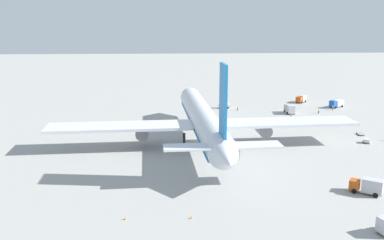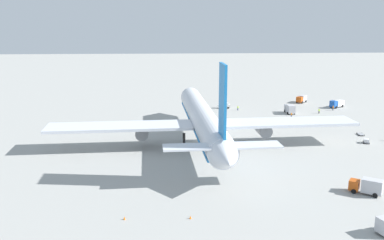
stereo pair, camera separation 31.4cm
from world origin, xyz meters
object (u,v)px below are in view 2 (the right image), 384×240
at_px(service_truck_5, 337,103).
at_px(ground_worker_3, 333,108).
at_px(ground_worker_1, 315,119).
at_px(traffic_cone_1, 124,218).
at_px(service_truck_0, 290,109).
at_px(service_truck_2, 302,99).
at_px(service_truck_1, 367,186).
at_px(traffic_cone_0, 190,217).
at_px(ground_worker_2, 319,111).
at_px(ground_worker_5, 238,108).
at_px(service_van, 224,105).
at_px(airliner, 203,120).
at_px(baggage_cart_0, 361,134).
at_px(ground_worker_0, 291,115).
at_px(baggage_cart_1, 366,141).

xyz_separation_m(service_truck_5, ground_worker_3, (-5.05, 3.35, -0.61)).
xyz_separation_m(ground_worker_1, traffic_cone_1, (-65.80, 53.78, -0.57)).
bearing_deg(service_truck_0, service_truck_2, -27.61).
distance_m(service_truck_1, traffic_cone_0, 34.23).
height_order(ground_worker_2, traffic_cone_1, ground_worker_2).
xyz_separation_m(ground_worker_3, ground_worker_5, (2.01, 33.77, -0.07)).
bearing_deg(traffic_cone_0, ground_worker_5, -14.27).
distance_m(service_truck_0, ground_worker_2, 10.16).
bearing_deg(service_van, ground_worker_3, -99.07).
height_order(airliner, service_truck_5, airliner).
relative_size(service_truck_1, baggage_cart_0, 1.74).
xyz_separation_m(service_truck_5, service_van, (1.05, 41.57, -0.46)).
bearing_deg(service_van, baggage_cart_0, -139.51).
bearing_deg(ground_worker_5, service_van, 47.42).
bearing_deg(ground_worker_0, ground_worker_3, -60.26).
distance_m(ground_worker_1, ground_worker_2, 12.67).
height_order(service_truck_1, traffic_cone_1, service_truck_1).
bearing_deg(ground_worker_1, ground_worker_3, -37.00).
xyz_separation_m(airliner, baggage_cart_1, (-1.60, -42.68, -5.82)).
height_order(ground_worker_2, ground_worker_3, ground_worker_3).
bearing_deg(ground_worker_0, ground_worker_5, 52.08).
xyz_separation_m(service_truck_5, ground_worker_1, (-21.10, 15.44, -0.64)).
relative_size(service_truck_0, ground_worker_3, 3.25).
xyz_separation_m(baggage_cart_1, ground_worker_1, (25.02, 5.23, 0.20)).
height_order(service_truck_2, ground_worker_2, service_truck_2).
bearing_deg(baggage_cart_0, service_van, 40.49).
bearing_deg(service_truck_0, ground_worker_0, 168.94).
bearing_deg(baggage_cart_1, ground_worker_5, 32.00).
bearing_deg(service_truck_1, ground_worker_5, 8.83).
distance_m(baggage_cart_1, traffic_cone_0, 63.43).
bearing_deg(traffic_cone_0, ground_worker_0, -27.36).
bearing_deg(ground_worker_2, service_van, 71.27).
relative_size(service_truck_5, traffic_cone_0, 11.72).
xyz_separation_m(service_truck_1, ground_worker_5, (75.93, 11.79, -0.79)).
distance_m(airliner, ground_worker_3, 63.58).
xyz_separation_m(service_truck_2, baggage_cart_1, (-56.23, 0.17, -0.84)).
relative_size(baggage_cart_0, baggage_cart_1, 1.17).
bearing_deg(traffic_cone_0, baggage_cart_1, -49.63).
xyz_separation_m(ground_worker_0, ground_worker_3, (10.28, -18.00, 0.03)).
distance_m(baggage_cart_0, baggage_cart_1, 8.27).
relative_size(service_truck_2, service_van, 1.13).
bearing_deg(service_truck_0, traffic_cone_1, 147.72).
bearing_deg(service_truck_5, traffic_cone_1, 141.46).
relative_size(service_truck_5, ground_worker_5, 4.01).
height_order(service_truck_0, service_truck_2, service_truck_0).
bearing_deg(ground_worker_1, baggage_cart_1, -168.19).
xyz_separation_m(baggage_cart_1, ground_worker_5, (43.08, 26.91, 0.16)).
bearing_deg(service_truck_2, ground_worker_3, -156.18).
bearing_deg(ground_worker_3, service_truck_0, 103.90).
height_order(service_van, ground_worker_3, service_van).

